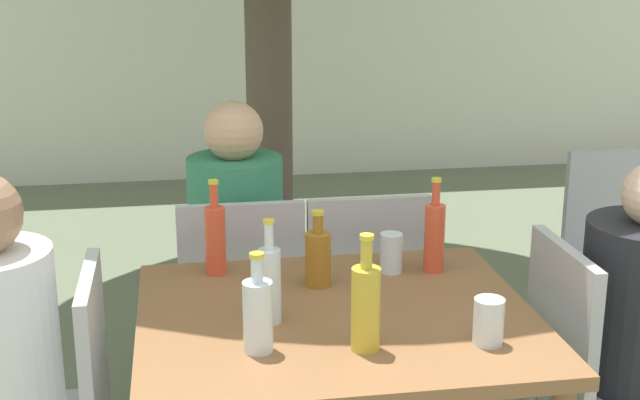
% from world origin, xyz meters
% --- Properties ---
extents(dining_table_front, '(1.13, 0.97, 0.75)m').
position_xyz_m(dining_table_front, '(0.00, 0.00, 0.66)').
color(dining_table_front, brown).
rests_on(dining_table_front, ground_plane).
extents(patio_chair_1, '(0.44, 0.44, 0.91)m').
position_xyz_m(patio_chair_1, '(0.80, 0.00, 0.51)').
color(patio_chair_1, '#B2B2B7').
rests_on(patio_chair_1, ground_plane).
extents(patio_chair_2, '(0.44, 0.44, 0.91)m').
position_xyz_m(patio_chair_2, '(-0.23, 0.72, 0.51)').
color(patio_chair_2, '#B2B2B7').
rests_on(patio_chair_2, ground_plane).
extents(patio_chair_3, '(0.44, 0.44, 0.91)m').
position_xyz_m(patio_chair_3, '(0.23, 0.72, 0.51)').
color(patio_chair_3, '#B2B2B7').
rests_on(patio_chair_3, ground_plane).
extents(patio_chair_4, '(0.44, 0.44, 0.91)m').
position_xyz_m(patio_chair_4, '(1.43, 1.04, 0.51)').
color(patio_chair_4, '#B2B2B7').
rests_on(patio_chair_4, ground_plane).
extents(person_seated_2, '(0.35, 0.58, 1.21)m').
position_xyz_m(person_seated_2, '(-0.23, 0.95, 0.55)').
color(person_seated_2, '#383842').
rests_on(person_seated_2, ground_plane).
extents(amber_bottle_0, '(0.08, 0.08, 0.24)m').
position_xyz_m(amber_bottle_0, '(-0.02, 0.22, 0.84)').
color(amber_bottle_0, '#9E661E').
rests_on(amber_bottle_0, dining_table_front).
extents(water_bottle_1, '(0.06, 0.06, 0.30)m').
position_xyz_m(water_bottle_1, '(-0.19, -0.03, 0.86)').
color(water_bottle_1, silver).
rests_on(water_bottle_1, dining_table_front).
extents(soda_bottle_2, '(0.07, 0.07, 0.31)m').
position_xyz_m(soda_bottle_2, '(0.37, 0.28, 0.87)').
color(soda_bottle_2, '#DB4C2D').
rests_on(soda_bottle_2, dining_table_front).
extents(water_bottle_3, '(0.08, 0.08, 0.27)m').
position_xyz_m(water_bottle_3, '(-0.24, -0.21, 0.85)').
color(water_bottle_3, silver).
rests_on(water_bottle_3, dining_table_front).
extents(soda_bottle_4, '(0.07, 0.07, 0.31)m').
position_xyz_m(soda_bottle_4, '(-0.32, 0.37, 0.87)').
color(soda_bottle_4, '#DB4C2D').
rests_on(soda_bottle_4, dining_table_front).
extents(oil_cruet_5, '(0.08, 0.08, 0.31)m').
position_xyz_m(oil_cruet_5, '(0.03, -0.24, 0.87)').
color(oil_cruet_5, gold).
rests_on(oil_cruet_5, dining_table_front).
extents(drinking_glass_0, '(0.07, 0.07, 0.13)m').
position_xyz_m(drinking_glass_0, '(0.23, 0.30, 0.81)').
color(drinking_glass_0, silver).
rests_on(drinking_glass_0, dining_table_front).
extents(drinking_glass_1, '(0.08, 0.08, 0.13)m').
position_xyz_m(drinking_glass_1, '(0.36, -0.26, 0.81)').
color(drinking_glass_1, silver).
rests_on(drinking_glass_1, dining_table_front).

